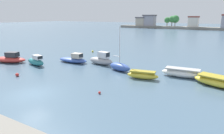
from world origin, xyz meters
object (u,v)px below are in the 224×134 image
at_px(moored_boat_5, 143,75).
at_px(moored_boat_7, 219,82).
at_px(moored_boat_0, 10,59).
at_px(mooring_buoy_0, 17,75).
at_px(moored_boat_3, 101,60).
at_px(moored_boat_1, 36,61).
at_px(moored_boat_2, 74,59).
at_px(moored_boat_6, 182,73).
at_px(moored_boat_4, 120,67).
at_px(mooring_buoy_2, 93,51).
at_px(mooring_buoy_1, 100,93).

height_order(moored_boat_5, moored_boat_7, moored_boat_7).
relative_size(moored_boat_0, mooring_buoy_0, 13.62).
height_order(moored_boat_0, moored_boat_3, moored_boat_3).
relative_size(moored_boat_1, moored_boat_2, 0.82).
bearing_deg(mooring_buoy_0, moored_boat_6, 30.06).
bearing_deg(moored_boat_6, moored_boat_3, 173.04).
bearing_deg(moored_boat_0, moored_boat_3, 4.69).
bearing_deg(moored_boat_4, moored_boat_6, 25.75).
height_order(moored_boat_0, moored_boat_4, moored_boat_4).
relative_size(moored_boat_0, mooring_buoy_2, 14.90).
height_order(moored_boat_2, moored_boat_5, moored_boat_2).
height_order(moored_boat_7, mooring_buoy_0, moored_boat_7).
xyz_separation_m(moored_boat_2, moored_boat_5, (12.69, -2.37, -0.06)).
bearing_deg(moored_boat_6, moored_boat_0, -171.54).
distance_m(moored_boat_1, moored_boat_6, 20.81).
height_order(moored_boat_6, mooring_buoy_1, moored_boat_6).
xyz_separation_m(moored_boat_7, mooring_buoy_2, (-23.58, 9.94, -0.32)).
bearing_deg(moored_boat_1, moored_boat_6, 25.24).
relative_size(moored_boat_0, mooring_buoy_1, 23.10).
bearing_deg(mooring_buoy_1, moored_boat_0, 169.17).
relative_size(moored_boat_0, moored_boat_4, 0.99).
relative_size(moored_boat_2, moored_boat_7, 0.94).
bearing_deg(moored_boat_0, moored_boat_6, -7.96).
height_order(mooring_buoy_0, mooring_buoy_2, mooring_buoy_0).
bearing_deg(moored_boat_4, mooring_buoy_2, 156.29).
relative_size(moored_boat_7, mooring_buoy_0, 12.79).
distance_m(moored_boat_2, mooring_buoy_1, 14.19).
bearing_deg(moored_boat_1, mooring_buoy_2, 98.45).
distance_m(moored_boat_0, mooring_buoy_0, 8.97).
height_order(moored_boat_3, moored_boat_4, moored_boat_4).
bearing_deg(moored_boat_5, mooring_buoy_2, 132.88).
distance_m(moored_boat_5, mooring_buoy_1, 6.76).
bearing_deg(moored_boat_3, moored_boat_6, 4.23).
relative_size(moored_boat_2, mooring_buoy_0, 12.07).
relative_size(moored_boat_3, moored_boat_6, 0.89).
bearing_deg(mooring_buoy_2, moored_boat_6, -23.35).
bearing_deg(mooring_buoy_2, moored_boat_0, -112.09).
relative_size(moored_boat_4, mooring_buoy_0, 13.75).
height_order(moored_boat_3, moored_boat_5, moored_boat_3).
distance_m(moored_boat_4, mooring_buoy_0, 12.92).
relative_size(moored_boat_1, moored_boat_7, 0.78).
xyz_separation_m(moored_boat_2, mooring_buoy_0, (-0.85, -9.35, -0.30)).
distance_m(moored_boat_3, mooring_buoy_1, 12.08).
xyz_separation_m(moored_boat_0, moored_boat_4, (17.41, 4.52, -0.02)).
relative_size(moored_boat_4, mooring_buoy_2, 15.05).
relative_size(moored_boat_6, mooring_buoy_0, 11.72).
distance_m(moored_boat_0, moored_boat_1, 5.16).
distance_m(moored_boat_1, moored_boat_5, 16.46).
relative_size(moored_boat_4, moored_boat_7, 1.07).
distance_m(moored_boat_1, moored_boat_3, 9.81).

